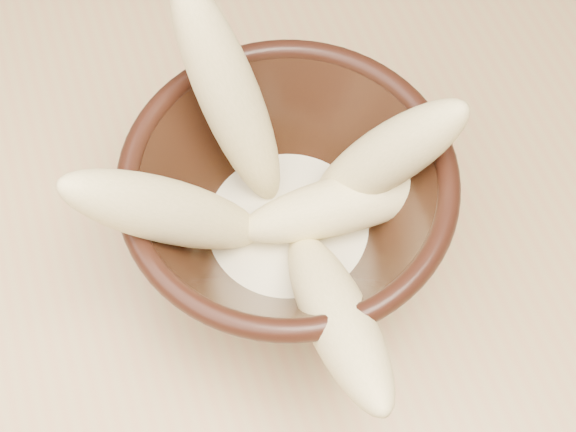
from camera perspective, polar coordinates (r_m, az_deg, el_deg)
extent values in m
cube|color=tan|center=(0.57, -4.27, -10.66)|extent=(1.20, 0.80, 0.04)
cylinder|color=tan|center=(1.18, 17.85, 7.97)|extent=(0.05, 0.05, 0.71)
cylinder|color=black|center=(0.57, 0.00, -2.28)|extent=(0.09, 0.09, 0.01)
cylinder|color=black|center=(0.55, 0.00, -1.35)|extent=(0.09, 0.09, 0.01)
torus|color=black|center=(0.48, 0.00, 2.75)|extent=(0.21, 0.21, 0.01)
cylinder|color=beige|center=(0.54, 0.00, -0.88)|extent=(0.12, 0.12, 0.02)
ellipsoid|color=#CCBF79|center=(0.50, -4.14, 8.36)|extent=(0.08, 0.11, 0.17)
ellipsoid|color=#CCBF79|center=(0.47, -8.29, 0.28)|extent=(0.13, 0.04, 0.15)
ellipsoid|color=#CCBF79|center=(0.50, 6.92, 4.14)|extent=(0.12, 0.08, 0.14)
ellipsoid|color=#CCBF79|center=(0.52, 4.32, 0.93)|extent=(0.15, 0.05, 0.05)
ellipsoid|color=#CCBF79|center=(0.46, 3.39, -6.91)|extent=(0.05, 0.17, 0.12)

